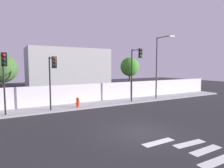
# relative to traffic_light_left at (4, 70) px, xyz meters

# --- Properties ---
(ground_plane) EXTENTS (80.00, 80.00, 0.00)m
(ground_plane) POSITION_rel_traffic_light_left_xyz_m (6.49, -6.67, -3.40)
(ground_plane) COLOR #272629
(sidewalk) EXTENTS (36.00, 2.40, 0.15)m
(sidewalk) POSITION_rel_traffic_light_left_xyz_m (6.49, 1.53, -3.33)
(sidewalk) COLOR #9F9F9F
(sidewalk) RESTS_ON ground
(perimeter_wall) EXTENTS (36.00, 0.18, 1.80)m
(perimeter_wall) POSITION_rel_traffic_light_left_xyz_m (6.49, 2.82, -2.35)
(perimeter_wall) COLOR silver
(perimeter_wall) RESTS_ON sidewalk
(crosswalk_marking) EXTENTS (3.14, 4.73, 0.01)m
(crosswalk_marking) POSITION_rel_traffic_light_left_xyz_m (7.23, -10.35, -3.40)
(crosswalk_marking) COLOR silver
(crosswalk_marking) RESTS_ON ground
(traffic_light_left) EXTENTS (0.35, 1.84, 4.41)m
(traffic_light_left) POSITION_rel_traffic_light_left_xyz_m (0.00, 0.00, 0.00)
(traffic_light_left) COLOR black
(traffic_light_left) RESTS_ON sidewalk
(traffic_light_center) EXTENTS (0.37, 1.48, 5.19)m
(traffic_light_center) POSITION_rel_traffic_light_left_xyz_m (11.21, 0.25, 0.51)
(traffic_light_center) COLOR black
(traffic_light_center) RESTS_ON sidewalk
(traffic_light_right) EXTENTS (0.43, 1.09, 4.27)m
(traffic_light_right) POSITION_rel_traffic_light_left_xyz_m (3.29, 0.40, -0.13)
(traffic_light_right) COLOR black
(traffic_light_right) RESTS_ON sidewalk
(street_lamp_curbside) EXTENTS (0.61, 2.38, 6.59)m
(street_lamp_curbside) POSITION_rel_traffic_light_left_xyz_m (14.56, 0.73, 0.71)
(street_lamp_curbside) COLOR #4C4C51
(street_lamp_curbside) RESTS_ON sidewalk
(fire_hydrant) EXTENTS (0.44, 0.26, 0.85)m
(fire_hydrant) POSITION_rel_traffic_light_left_xyz_m (5.45, 0.82, -2.80)
(fire_hydrant) COLOR red
(fire_hydrant) RESTS_ON sidewalk
(roadside_tree_midleft) EXTENTS (2.51, 2.51, 4.77)m
(roadside_tree_midleft) POSITION_rel_traffic_light_left_xyz_m (-0.10, 3.97, 0.10)
(roadside_tree_midleft) COLOR brown
(roadside_tree_midleft) RESTS_ON ground
(roadside_tree_midright) EXTENTS (2.20, 2.20, 4.71)m
(roadside_tree_midright) POSITION_rel_traffic_light_left_xyz_m (13.03, 3.97, 0.18)
(roadside_tree_midright) COLOR brown
(roadside_tree_midright) RESTS_ON ground
(low_building_distant) EXTENTS (12.96, 6.00, 6.56)m
(low_building_distant) POSITION_rel_traffic_light_left_xyz_m (9.57, 16.82, -0.12)
(low_building_distant) COLOR #A3A3A3
(low_building_distant) RESTS_ON ground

